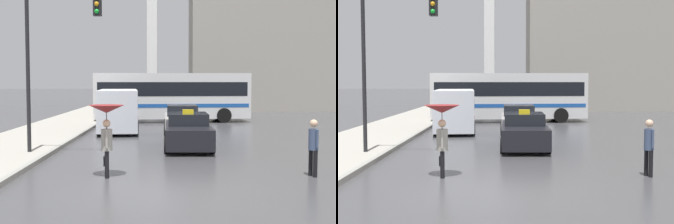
% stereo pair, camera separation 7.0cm
% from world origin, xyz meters
% --- Properties ---
extents(ground_plane, '(300.00, 300.00, 0.00)m').
position_xyz_m(ground_plane, '(0.00, 0.00, 0.00)').
color(ground_plane, '#424244').
extents(taxi, '(1.91, 4.50, 1.57)m').
position_xyz_m(taxi, '(1.04, 7.57, 0.66)').
color(taxi, black).
rests_on(taxi, ground_plane).
extents(sedan_red, '(1.91, 4.63, 1.43)m').
position_xyz_m(sedan_red, '(0.99, 13.46, 0.66)').
color(sedan_red, '#B7B2AD').
rests_on(sedan_red, ground_plane).
extents(ambulance_van, '(2.47, 5.85, 2.24)m').
position_xyz_m(ambulance_van, '(-2.45, 13.86, 1.25)').
color(ambulance_van, silver).
rests_on(ambulance_van, ground_plane).
extents(city_bus, '(10.41, 3.45, 3.23)m').
position_xyz_m(city_bus, '(0.46, 19.94, 1.79)').
color(city_bus, silver).
rests_on(city_bus, ground_plane).
extents(pedestrian_with_umbrella, '(0.99, 0.99, 2.04)m').
position_xyz_m(pedestrian_with_umbrella, '(-1.49, 1.75, 1.61)').
color(pedestrian_with_umbrella, black).
rests_on(pedestrian_with_umbrella, ground_plane).
extents(pedestrian_man, '(0.35, 0.43, 1.63)m').
position_xyz_m(pedestrian_man, '(4.36, 1.89, 0.94)').
color(pedestrian_man, black).
rests_on(pedestrian_man, ground_plane).
extents(traffic_light, '(2.72, 0.38, 6.12)m').
position_xyz_m(traffic_light, '(-3.78, 5.48, 4.17)').
color(traffic_light, black).
rests_on(traffic_light, ground_plane).
extents(monument_cross, '(6.65, 0.90, 15.12)m').
position_xyz_m(monument_cross, '(-1.15, 30.12, 8.58)').
color(monument_cross, white).
rests_on(monument_cross, ground_plane).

